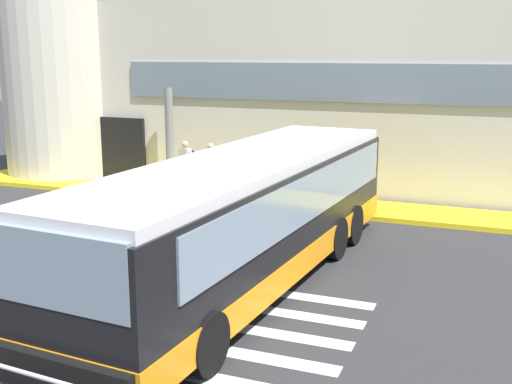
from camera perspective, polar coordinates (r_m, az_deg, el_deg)
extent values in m
cube|color=#2B2B2D|center=(15.91, -2.77, -5.02)|extent=(80.00, 90.00, 0.02)
cube|color=silver|center=(10.11, -6.43, -15.81)|extent=(4.40, 0.36, 0.01)
cube|color=silver|center=(10.82, -4.15, -13.75)|extent=(4.40, 0.36, 0.01)
cube|color=silver|center=(11.56, -2.19, -11.93)|extent=(4.40, 0.36, 0.01)
cube|color=silver|center=(12.32, -0.50, -10.32)|extent=(4.40, 0.36, 0.01)
cube|color=silver|center=(13.09, 0.99, -8.89)|extent=(4.40, 0.36, 0.01)
cube|color=beige|center=(26.60, 7.91, 9.52)|extent=(20.47, 12.00, 6.86)
cylinder|color=beige|center=(25.89, -16.97, 9.02)|extent=(4.40, 4.40, 6.86)
cube|color=black|center=(23.92, -11.77, 3.67)|extent=(1.80, 0.16, 2.40)
cube|color=slate|center=(20.49, 6.65, 9.71)|extent=(14.47, 0.10, 1.20)
cube|color=yellow|center=(20.20, 2.79, -0.95)|extent=(24.47, 2.00, 0.15)
cylinder|color=slate|center=(22.21, -7.74, 4.84)|extent=(0.28, 0.28, 3.39)
cube|color=black|center=(13.14, -0.88, -2.28)|extent=(3.35, 11.22, 2.15)
cube|color=orange|center=(13.37, -0.87, -5.60)|extent=(3.39, 11.27, 0.55)
cube|color=silver|center=(12.89, -0.89, 2.77)|extent=(3.23, 11.02, 0.20)
cube|color=gray|center=(8.62, -17.43, -6.77)|extent=(2.35, 0.29, 1.05)
cube|color=gray|center=(12.79, 4.92, -0.44)|extent=(0.76, 9.85, 0.95)
cube|color=gray|center=(13.89, -5.12, 0.60)|extent=(0.76, 9.85, 0.95)
cube|color=black|center=(8.51, -17.59, -4.51)|extent=(2.15, 0.26, 0.28)
cube|color=black|center=(9.08, -17.41, -15.34)|extent=(2.46, 0.38, 0.52)
cylinder|color=black|center=(9.84, -4.49, -13.34)|extent=(0.37, 1.02, 1.00)
cylinder|color=black|center=(11.11, -15.24, -10.63)|extent=(0.37, 1.02, 1.00)
cylinder|color=black|center=(15.05, 7.14, -4.11)|extent=(0.37, 1.02, 1.00)
cylinder|color=black|center=(15.91, -0.92, -3.09)|extent=(0.37, 1.02, 1.00)
cylinder|color=black|center=(16.24, 8.60, -2.90)|extent=(0.37, 1.02, 1.00)
cylinder|color=black|center=(17.04, 1.03, -2.02)|extent=(0.37, 1.02, 1.00)
cylinder|color=#B7B7BF|center=(8.77, -19.18, -15.26)|extent=(2.25, 0.22, 0.06)
cylinder|color=#4C4233|center=(21.63, -6.11, 1.26)|extent=(0.15, 0.15, 0.85)
cylinder|color=#4C4233|center=(21.77, -6.48, 1.32)|extent=(0.15, 0.15, 0.85)
cube|color=silver|center=(21.57, -6.34, 3.15)|extent=(0.43, 0.32, 0.58)
sphere|color=tan|center=(21.51, -6.37, 4.25)|extent=(0.23, 0.23, 0.23)
cylinder|color=silver|center=(21.41, -5.86, 2.95)|extent=(0.09, 0.09, 0.55)
cylinder|color=silver|center=(21.76, -6.81, 3.08)|extent=(0.09, 0.09, 0.55)
cube|color=black|center=(21.70, -6.03, 3.16)|extent=(0.34, 0.26, 0.44)
cylinder|color=#1E2338|center=(21.07, -3.98, 0.99)|extent=(0.15, 0.15, 0.85)
cylinder|color=#1E2338|center=(21.26, -4.08, 1.10)|extent=(0.15, 0.15, 0.85)
cube|color=#4C4751|center=(21.03, -4.06, 2.95)|extent=(0.40, 0.44, 0.58)
sphere|color=tan|center=(20.97, -4.08, 4.09)|extent=(0.23, 0.23, 0.23)
cylinder|color=#4C4751|center=(20.80, -3.93, 2.71)|extent=(0.09, 0.09, 0.55)
cylinder|color=#4C4751|center=(21.28, -4.19, 2.93)|extent=(0.09, 0.09, 0.55)
cylinder|color=yellow|center=(19.50, -2.12, -0.31)|extent=(0.18, 0.18, 0.90)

